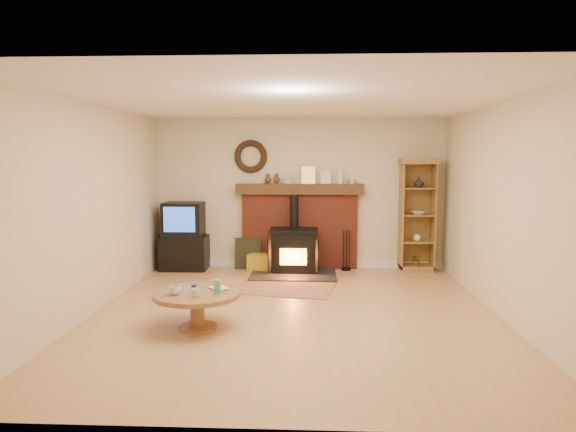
{
  "coord_description": "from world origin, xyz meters",
  "views": [
    {
      "loc": [
        0.2,
        -6.2,
        1.93
      ],
      "look_at": [
        -0.13,
        1.0,
        1.11
      ],
      "focal_mm": 32.0,
      "sensor_mm": 36.0,
      "label": 1
    }
  ],
  "objects_px": {
    "tv_unit": "(184,237)",
    "coffee_table": "(197,299)",
    "wood_stove": "(294,252)",
    "curio_cabinet": "(417,215)"
  },
  "relations": [
    {
      "from": "tv_unit",
      "to": "curio_cabinet",
      "type": "distance_m",
      "value": 4.02
    },
    {
      "from": "curio_cabinet",
      "to": "coffee_table",
      "type": "distance_m",
      "value": 4.47
    },
    {
      "from": "tv_unit",
      "to": "coffee_table",
      "type": "height_order",
      "value": "tv_unit"
    },
    {
      "from": "tv_unit",
      "to": "curio_cabinet",
      "type": "height_order",
      "value": "curio_cabinet"
    },
    {
      "from": "wood_stove",
      "to": "tv_unit",
      "type": "relative_size",
      "value": 1.2
    },
    {
      "from": "coffee_table",
      "to": "tv_unit",
      "type": "bearing_deg",
      "value": 106.48
    },
    {
      "from": "tv_unit",
      "to": "curio_cabinet",
      "type": "relative_size",
      "value": 0.61
    },
    {
      "from": "wood_stove",
      "to": "coffee_table",
      "type": "height_order",
      "value": "wood_stove"
    },
    {
      "from": "wood_stove",
      "to": "curio_cabinet",
      "type": "bearing_deg",
      "value": 7.64
    },
    {
      "from": "tv_unit",
      "to": "coffee_table",
      "type": "bearing_deg",
      "value": -73.52
    }
  ]
}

